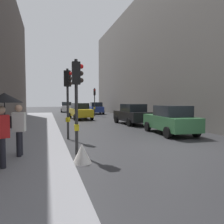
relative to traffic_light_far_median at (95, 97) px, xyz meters
name	(u,v)px	position (x,y,z in m)	size (l,w,h in m)	color
ground_plane	(173,148)	(-0.66, -18.81, -2.51)	(120.00, 120.00, 0.00)	#28282B
sidewalk_kerb	(32,132)	(-6.88, -12.81, -2.43)	(3.37, 40.00, 0.16)	gray
building_facade_right	(176,63)	(9.87, -3.40, 4.28)	(12.00, 33.87, 13.59)	slate
traffic_light_far_median	(95,97)	(0.00, 0.00, 0.00)	(0.25, 0.43, 3.64)	#2D2D2D
traffic_light_near_right	(68,91)	(-4.88, -15.41, 0.07)	(0.43, 0.40, 3.74)	#2D2D2D
traffic_light_near_left	(77,89)	(-4.87, -18.77, -0.02)	(0.43, 0.24, 3.62)	#2D2D2D
car_blue_van	(96,108)	(1.18, 4.35, -1.63)	(2.26, 4.32, 1.76)	navy
car_dark_suv	(132,114)	(1.10, -9.94, -1.63)	(2.22, 4.30, 1.76)	black
car_yellow_taxi	(80,111)	(-2.41, -3.64, -1.63)	(2.27, 4.32, 1.76)	yellow
car_white_compact	(67,107)	(-2.60, 11.02, -1.63)	(2.21, 4.30, 1.76)	silver
car_green_estate	(171,120)	(1.29, -15.55, -1.63)	(2.22, 4.30, 1.76)	#2D6038
pedestrian_with_umbrella	(3,109)	(-7.15, -20.13, -0.67)	(1.00, 1.00, 2.14)	black
pedestrian_with_black_backpack	(18,127)	(-6.93, -18.93, -1.35)	(0.63, 0.38, 1.77)	black
warning_sign_triangle	(82,154)	(-4.88, -19.91, -2.19)	(0.64, 0.64, 0.65)	silver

